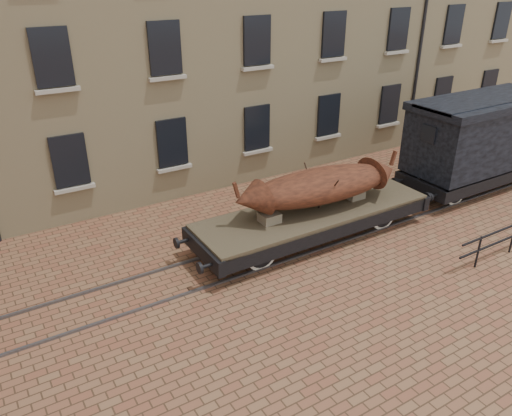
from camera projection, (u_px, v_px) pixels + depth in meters
ground at (311, 238)px, 15.85m from camera, size 90.00×90.00×0.00m
rail_track at (311, 237)px, 15.83m from camera, size 30.00×1.52×0.06m
flatcar_wagon at (313, 215)px, 15.51m from camera, size 8.62×2.34×1.30m
iron_boat at (320, 186)px, 15.18m from camera, size 5.82×1.94×1.42m
goods_van at (482, 133)px, 18.51m from camera, size 6.83×2.49×3.53m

